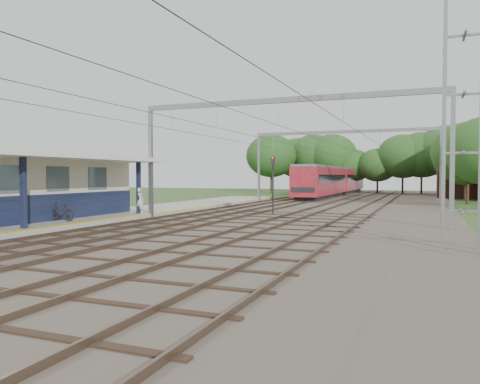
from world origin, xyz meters
The scene contains 13 objects.
ground centered at (0.00, 0.00, 0.00)m, with size 160.00×160.00×0.00m, color #2D4C1E.
ballast_bed centered at (4.00, 30.00, 0.05)m, with size 18.00×90.00×0.10m, color #473D33.
platform centered at (-7.50, 14.00, 0.17)m, with size 5.00×52.00×0.35m, color gray.
yellow_stripe centered at (-5.25, 14.00, 0.35)m, with size 0.45×52.00×0.01m, color yellow.
rail_tracks centered at (1.50, 30.00, 0.18)m, with size 11.80×88.00×0.15m.
catenary_system centered at (3.39, 25.28, 5.51)m, with size 17.22×88.00×7.00m.
lattice_pylon centered at (12.00, 8.00, 6.00)m, with size 1.30×1.30×12.00m.
tree_band centered at (3.84, 57.12, 4.92)m, with size 31.72×30.88×8.82m.
house_far centered at (16.00, 52.00, 3.23)m, with size 8.00×6.12×8.66m.
person centered at (-5.83, 15.00, 1.16)m, with size 0.59×0.39×1.61m, color beige.
bicycle centered at (-6.79, 9.23, 0.84)m, with size 0.46×1.62×0.98m, color black.
train centered at (-0.50, 53.09, 2.09)m, with size 2.85×35.47×3.75m.
signal_post centered at (1.35, 19.91, 2.44)m, with size 0.29×0.26×3.99m.
Camera 1 is at (10.88, -9.78, 2.72)m, focal length 35.00 mm.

